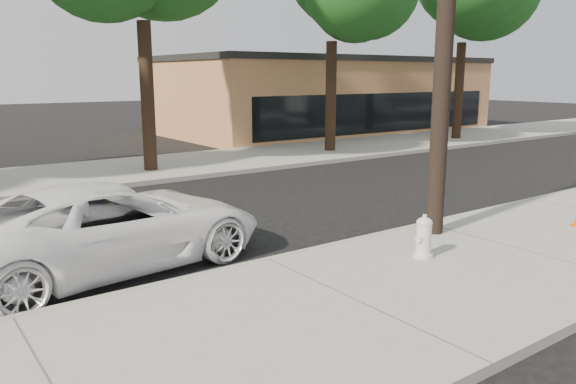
{
  "coord_description": "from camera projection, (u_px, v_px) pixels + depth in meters",
  "views": [
    {
      "loc": [
        -5.09,
        -9.72,
        3.23
      ],
      "look_at": [
        1.16,
        -1.1,
        1.0
      ],
      "focal_mm": 35.0,
      "sensor_mm": 36.0,
      "label": 1
    }
  ],
  "objects": [
    {
      "name": "near_sidewalk",
      "position": [
        355.0,
        304.0,
        7.87
      ],
      "size": [
        90.0,
        4.4,
        0.15
      ],
      "primitive_type": "cube",
      "color": "gray",
      "rests_on": "ground"
    },
    {
      "name": "fire_hydrant",
      "position": [
        424.0,
        238.0,
        9.61
      ],
      "size": [
        0.38,
        0.34,
        0.71
      ],
      "rotation": [
        0.0,
        0.0,
        0.15
      ],
      "color": "silver",
      "rests_on": "near_sidewalk"
    },
    {
      "name": "police_cruiser",
      "position": [
        111.0,
        226.0,
        9.45
      ],
      "size": [
        5.54,
        3.04,
        1.47
      ],
      "primitive_type": "imported",
      "rotation": [
        0.0,
        0.0,
        1.69
      ],
      "color": "white",
      "rests_on": "ground"
    },
    {
      "name": "curb_near",
      "position": [
        267.0,
        263.0,
        9.61
      ],
      "size": [
        90.0,
        0.12,
        0.16
      ],
      "primitive_type": "cube",
      "color": "#9E9B93",
      "rests_on": "ground"
    },
    {
      "name": "building_main",
      "position": [
        322.0,
        96.0,
        32.75
      ],
      "size": [
        18.0,
        10.0,
        4.0
      ],
      "primitive_type": "cube",
      "color": "#AB6847",
      "rests_on": "ground"
    },
    {
      "name": "ground",
      "position": [
        209.0,
        238.0,
        11.29
      ],
      "size": [
        120.0,
        120.0,
        0.0
      ],
      "primitive_type": "plane",
      "color": "black",
      "rests_on": "ground"
    },
    {
      "name": "far_sidewalk",
      "position": [
        84.0,
        175.0,
        18.01
      ],
      "size": [
        90.0,
        5.0,
        0.15
      ],
      "primitive_type": "cube",
      "color": "gray",
      "rests_on": "ground"
    },
    {
      "name": "tree_e",
      "position": [
        470.0,
        0.0,
        26.51
      ],
      "size": [
        4.8,
        4.65,
        9.25
      ],
      "color": "black",
      "rests_on": "far_sidewalk"
    }
  ]
}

